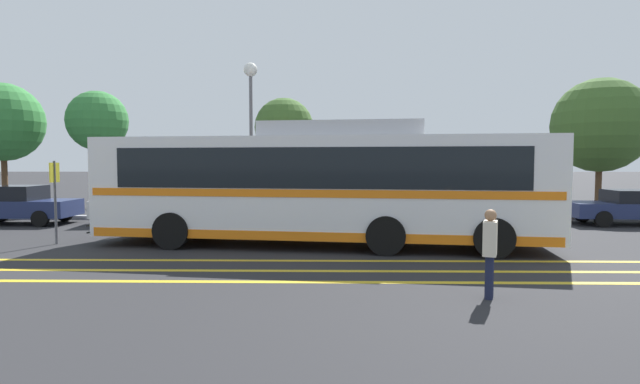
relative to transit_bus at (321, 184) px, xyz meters
The scene contains 18 objects.
ground_plane 1.88m from the transit_bus, 26.12° to the left, with size 220.00×220.00×0.00m, color #262628.
lane_strip_0 2.80m from the transit_bus, 90.45° to the right, with size 0.20×32.43×0.01m, color gold.
lane_strip_1 3.74m from the transit_bus, 90.30° to the right, with size 0.20×32.43×0.01m, color gold.
lane_strip_2 4.65m from the transit_bus, 90.23° to the right, with size 0.20×32.43×0.01m, color gold.
curb_strip 6.57m from the transit_bus, 90.16° to the left, with size 40.43×0.36×0.15m, color #99999E.
transit_bus is the anchor object (origin of this frame).
parked_car_0 12.49m from the transit_bus, 157.75° to the left, with size 4.08×1.97×1.46m.
parked_car_1 7.98m from the transit_bus, 142.62° to the left, with size 4.61×2.17×1.43m.
parked_car_2 4.82m from the transit_bus, 98.93° to the left, with size 4.70×1.99×1.50m.
parked_car_3 7.12m from the transit_bus, 45.26° to the left, with size 4.43×2.06×1.49m.
parked_car_4 12.59m from the transit_bus, 22.67° to the left, with size 4.57×2.10×1.31m.
pedestrian_0 6.23m from the transit_bus, 60.97° to the right, with size 0.36×0.47×1.54m.
bus_stop_sign 7.58m from the transit_bus, behind, with size 0.08×0.40×2.38m.
street_lamp 8.34m from the transit_bus, 113.26° to the left, with size 0.58×0.58×6.49m.
tree_0 16.01m from the transit_bus, 36.38° to the left, with size 4.32×4.32×6.21m.
tree_1 10.50m from the transit_bus, 100.77° to the left, with size 2.83×2.83×5.42m.
tree_2 19.66m from the transit_bus, 145.86° to the left, with size 3.91×3.91×6.32m.
tree_3 16.22m from the transit_bus, 135.68° to the left, with size 3.00×3.00×5.93m.
Camera 1 is at (-0.42, -14.24, 2.34)m, focal length 28.00 mm.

